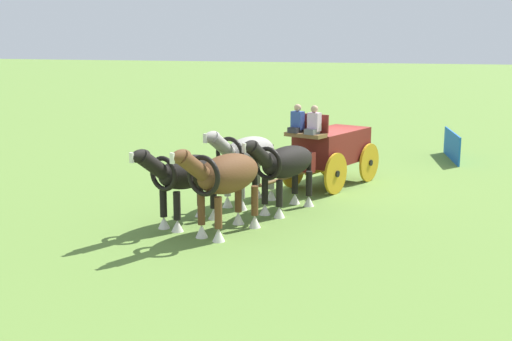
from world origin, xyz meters
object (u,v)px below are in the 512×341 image
(draft_horse_lead_near, at_px, (225,177))
(draft_horse_rear_near, at_px, (285,165))
(show_wagon, at_px, (330,148))
(draft_horse_rear_off, at_px, (247,156))
(draft_horse_lead_off, at_px, (184,175))

(draft_horse_lead_near, bearing_deg, draft_horse_rear_near, 161.62)
(show_wagon, xyz_separation_m, draft_horse_lead_near, (6.07, -1.33, 0.19))
(draft_horse_rear_off, distance_m, draft_horse_lead_off, 2.62)
(draft_horse_lead_near, distance_m, draft_horse_lead_off, 1.31)
(show_wagon, distance_m, draft_horse_rear_off, 3.64)
(draft_horse_lead_off, bearing_deg, show_wagon, 155.63)
(draft_horse_rear_near, distance_m, draft_horse_rear_off, 1.30)
(draft_horse_lead_near, bearing_deg, draft_horse_rear_off, -171.78)
(show_wagon, xyz_separation_m, draft_horse_lead_off, (5.68, -2.57, 0.08))
(show_wagon, bearing_deg, draft_horse_rear_off, -28.67)
(draft_horse_rear_off, bearing_deg, draft_horse_lead_near, 8.22)
(draft_horse_rear_near, distance_m, draft_horse_lead_off, 2.91)
(draft_horse_lead_near, bearing_deg, draft_horse_lead_off, -107.45)
(draft_horse_rear_off, relative_size, draft_horse_lead_near, 0.99)
(draft_horse_rear_near, xyz_separation_m, draft_horse_rear_off, (-0.42, -1.23, 0.10))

